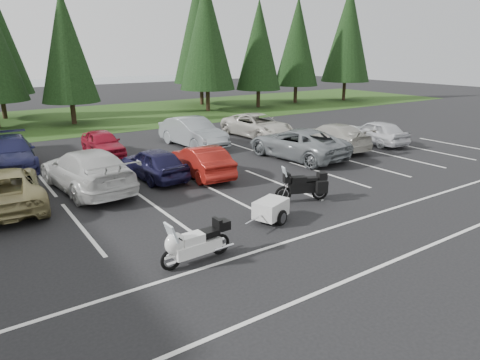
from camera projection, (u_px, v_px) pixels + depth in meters
The scene contains 24 objects.
ground at pixel (229, 206), 15.33m from camera, with size 120.00×120.00×0.00m, color black.
grass_strip at pixel (67, 120), 34.31m from camera, with size 80.00×16.00×0.01m, color #233812.
lake_water at pixel (44, 89), 60.98m from camera, with size 70.00×50.00×0.02m, color gray.
stall_markings at pixel (201, 191), 16.91m from camera, with size 32.00×16.00×0.01m, color silver.
conifer_5 at pixel (66, 46), 30.77m from camera, with size 4.14×4.14×9.63m.
conifer_6 at pixel (206, 34), 37.32m from camera, with size 4.93×4.93×11.48m.
conifer_7 at pixel (259, 45), 40.30m from camera, with size 4.27×4.27×9.94m.
conifer_8 at pixel (297, 42), 43.79m from camera, with size 4.53×4.53×10.56m.
conifer_9 at pixel (348, 33), 45.73m from camera, with size 5.19×5.19×12.10m.
conifer_back_c at pixel (200, 27), 41.88m from camera, with size 5.50×5.50×12.81m.
car_near_2 at pixel (4, 188), 14.98m from camera, with size 2.36×5.12×1.42m, color #8E8352.
car_near_3 at pixel (87, 170), 16.86m from camera, with size 2.30×5.65×1.64m, color silver.
car_near_4 at pixel (154, 163), 18.41m from camera, with size 1.61×4.01×1.36m, color #171536.
car_near_5 at pixel (202, 161), 18.80m from camera, with size 1.44×4.13×1.36m, color maroon.
car_near_6 at pixel (297, 143), 21.92m from camera, with size 2.56×5.55×1.54m, color gray.
car_near_7 at pixel (332, 136), 24.01m from camera, with size 2.01×4.94×1.43m, color #AFACA0.
car_near_8 at pixel (376, 132), 25.29m from camera, with size 1.66×4.13×1.41m, color silver.
car_far_1 at pixel (10, 153), 19.95m from camera, with size 2.08×5.12×1.49m, color #1B1C43.
car_far_2 at pixel (103, 143), 22.50m from camera, with size 1.57×3.91×1.33m, color maroon.
car_far_3 at pixel (193, 132), 24.60m from camera, with size 1.75×5.01×1.65m, color gray.
car_far_4 at pixel (257, 126), 27.31m from camera, with size 2.43×5.28×1.47m, color beige.
touring_motorcycle at pixel (196, 240), 11.09m from camera, with size 2.30×0.71×1.27m, color white, non-canonical shape.
cargo_trailer at pixel (271, 211), 13.81m from camera, with size 1.62×0.91×0.75m, color silver, non-canonical shape.
adventure_motorcycle at pixel (302, 183), 15.59m from camera, with size 2.26×0.79×1.38m, color black, non-canonical shape.
Camera 1 is at (-7.76, -12.13, 5.34)m, focal length 32.00 mm.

